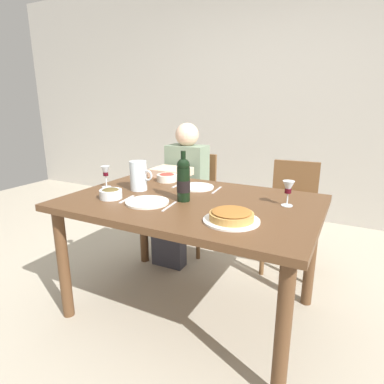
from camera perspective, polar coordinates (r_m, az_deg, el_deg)
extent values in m
plane|color=#B2A893|center=(2.29, -0.21, -19.89)|extent=(8.00, 8.00, 0.00)
cube|color=#B2ADA3|center=(3.94, 15.35, 16.12)|extent=(8.00, 0.10, 2.80)
cube|color=brown|center=(1.95, -0.23, -1.90)|extent=(1.50, 1.00, 0.04)
cylinder|color=brown|center=(2.19, -21.80, -11.80)|extent=(0.07, 0.07, 0.72)
cylinder|color=brown|center=(1.57, 15.74, -22.93)|extent=(0.07, 0.07, 0.72)
cylinder|color=brown|center=(2.75, -8.59, -5.17)|extent=(0.07, 0.07, 0.72)
cylinder|color=brown|center=(2.29, 20.26, -10.40)|extent=(0.07, 0.07, 0.72)
cylinder|color=black|center=(1.90, -1.52, 1.38)|extent=(0.08, 0.08, 0.20)
sphere|color=black|center=(1.87, -1.54, 4.79)|extent=(0.08, 0.08, 0.08)
cylinder|color=black|center=(1.86, -1.55, 6.19)|extent=(0.03, 0.03, 0.07)
cylinder|color=black|center=(1.90, -1.52, 1.08)|extent=(0.08, 0.08, 0.07)
cylinder|color=silver|center=(2.17, -9.46, 2.86)|extent=(0.11, 0.11, 0.19)
cylinder|color=silver|center=(2.17, -9.42, 1.96)|extent=(0.10, 0.10, 0.12)
torus|color=silver|center=(2.12, -7.86, 2.93)|extent=(0.07, 0.01, 0.07)
cylinder|color=white|center=(1.60, 6.97, -5.01)|extent=(0.28, 0.28, 0.01)
cylinder|color=#C18E47|center=(1.60, 7.00, -4.26)|extent=(0.22, 0.22, 0.03)
ellipsoid|color=#9E6028|center=(1.59, 7.02, -3.46)|extent=(0.20, 0.20, 0.02)
cylinder|color=silver|center=(2.40, -4.46, 2.51)|extent=(0.15, 0.15, 0.05)
ellipsoid|color=#B2382D|center=(2.40, -4.47, 2.92)|extent=(0.12, 0.12, 0.04)
cylinder|color=silver|center=(2.02, -14.17, -0.35)|extent=(0.14, 0.14, 0.05)
ellipsoid|color=brown|center=(2.02, -14.21, 0.16)|extent=(0.11, 0.11, 0.04)
cylinder|color=silver|center=(1.91, 16.42, -2.29)|extent=(0.06, 0.06, 0.00)
cylinder|color=silver|center=(1.90, 16.50, -1.26)|extent=(0.01, 0.01, 0.07)
cone|color=silver|center=(1.88, 16.66, 0.80)|extent=(0.07, 0.07, 0.07)
cylinder|color=#470A14|center=(1.88, 16.61, 0.20)|extent=(0.04, 0.04, 0.03)
cylinder|color=silver|center=(2.30, -14.86, 0.87)|extent=(0.06, 0.06, 0.00)
cylinder|color=silver|center=(2.29, -14.93, 1.82)|extent=(0.01, 0.01, 0.07)
cone|color=silver|center=(2.28, -15.06, 3.58)|extent=(0.06, 0.06, 0.07)
cylinder|color=#470A14|center=(2.28, -15.02, 3.10)|extent=(0.03, 0.03, 0.02)
cylinder|color=silver|center=(1.89, -7.91, -1.77)|extent=(0.25, 0.25, 0.01)
cylinder|color=white|center=(2.21, 0.82, 0.90)|extent=(0.24, 0.24, 0.01)
cube|color=silver|center=(1.98, -11.46, -1.26)|extent=(0.04, 0.16, 0.00)
cube|color=silver|center=(1.82, -4.03, -2.54)|extent=(0.03, 0.18, 0.00)
cube|color=silver|center=(2.15, 4.39, 0.34)|extent=(0.02, 0.18, 0.00)
cube|color=silver|center=(2.28, -2.55, 1.25)|extent=(0.02, 0.16, 0.00)
cube|color=brown|center=(2.94, -0.47, -1.57)|extent=(0.41, 0.41, 0.02)
cube|color=brown|center=(3.05, 1.10, 3.13)|extent=(0.36, 0.04, 0.40)
cylinder|color=brown|center=(2.96, -4.92, -6.36)|extent=(0.04, 0.04, 0.45)
cylinder|color=brown|center=(2.81, 1.09, -7.54)|extent=(0.04, 0.04, 0.45)
cylinder|color=brown|center=(3.23, -1.79, -4.36)|extent=(0.04, 0.04, 0.45)
cylinder|color=brown|center=(3.09, 3.79, -5.31)|extent=(0.04, 0.04, 0.45)
cube|color=gray|center=(2.84, -0.86, 3.24)|extent=(0.34, 0.21, 0.50)
sphere|color=beige|center=(2.79, -0.89, 10.09)|extent=(0.20, 0.20, 0.20)
cube|color=#33333D|center=(2.74, -2.65, -2.64)|extent=(0.31, 0.39, 0.14)
cube|color=#33333D|center=(2.72, -4.13, -8.93)|extent=(0.27, 0.12, 0.40)
cube|color=beige|center=(2.58, -3.71, 3.56)|extent=(0.29, 0.25, 0.06)
cube|color=brown|center=(2.66, 17.00, -4.11)|extent=(0.43, 0.43, 0.02)
cube|color=brown|center=(2.78, 17.78, 1.18)|extent=(0.36, 0.06, 0.40)
cylinder|color=brown|center=(2.62, 12.40, -9.71)|extent=(0.04, 0.04, 0.45)
cylinder|color=brown|center=(2.59, 19.93, -10.63)|extent=(0.04, 0.04, 0.45)
cylinder|color=brown|center=(2.92, 13.70, -7.02)|extent=(0.04, 0.04, 0.45)
cylinder|color=brown|center=(2.90, 20.39, -7.80)|extent=(0.04, 0.04, 0.45)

